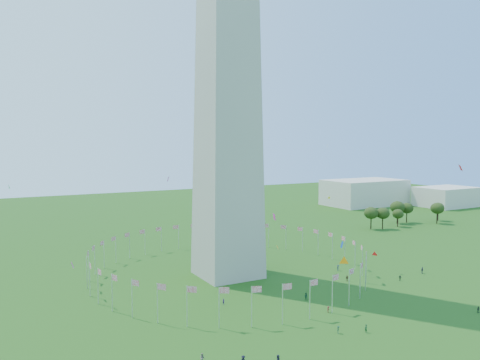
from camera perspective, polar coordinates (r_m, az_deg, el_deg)
ground at (r=103.32m, az=12.02°, el=-18.04°), size 600.00×600.00×0.00m
flag_ring at (r=141.51m, az=-1.50°, el=-9.78°), size 80.24×80.24×9.00m
gov_building_east_a at (r=309.06m, az=14.93°, el=-1.46°), size 50.00×30.00×16.00m
gov_building_east_b at (r=319.17m, az=23.87°, el=-1.87°), size 35.00×25.00×12.00m
crowd at (r=111.40m, az=15.62°, el=-15.91°), size 86.02×77.17×2.00m
kites_aloft at (r=119.72m, az=7.51°, el=-6.14°), size 101.22×78.47×35.00m
tree_line_east at (r=239.16m, az=19.38°, el=-4.03°), size 53.30×16.15×10.85m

